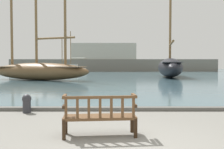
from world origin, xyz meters
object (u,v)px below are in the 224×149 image
(sailboat_far_starboard, at_px, (170,67))
(sailboat_mid_starboard, at_px, (39,69))
(park_bench, at_px, (99,115))
(sailboat_outer_port, at_px, (71,69))
(mooring_bollard, at_px, (26,103))

(sailboat_far_starboard, bearing_deg, sailboat_mid_starboard, -156.91)
(park_bench, xyz_separation_m, sailboat_mid_starboard, (-6.83, 18.73, 0.66))
(sailboat_outer_port, height_order, mooring_bollard, sailboat_outer_port)
(mooring_bollard, bearing_deg, sailboat_mid_starboard, 104.98)
(sailboat_outer_port, relative_size, mooring_bollard, 12.48)
(park_bench, height_order, sailboat_outer_port, sailboat_outer_port)
(sailboat_mid_starboard, relative_size, mooring_bollard, 21.50)
(park_bench, relative_size, sailboat_mid_starboard, 0.12)
(park_bench, bearing_deg, sailboat_mid_starboard, 110.03)
(park_bench, distance_m, sailboat_outer_port, 41.35)
(sailboat_outer_port, bearing_deg, sailboat_mid_starboard, -89.02)
(park_bench, xyz_separation_m, mooring_bollard, (-2.53, 2.68, -0.13))
(sailboat_mid_starboard, bearing_deg, sailboat_far_starboard, 23.09)
(park_bench, bearing_deg, sailboat_far_starboard, 73.56)
(park_bench, distance_m, mooring_bollard, 3.69)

